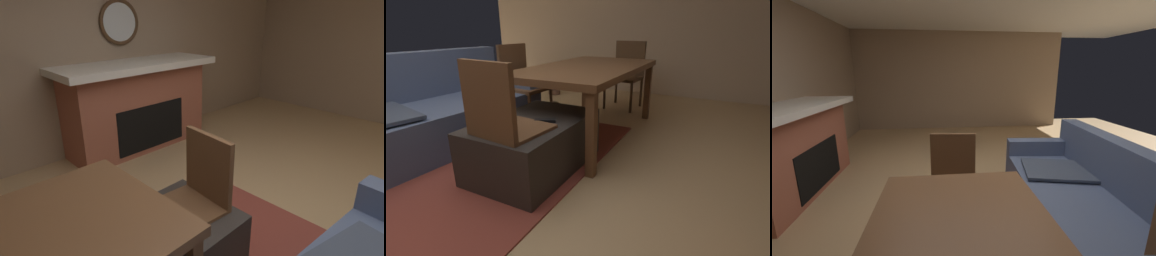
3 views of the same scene
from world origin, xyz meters
TOP-DOWN VIEW (x-y plane):
  - floor at (0.00, 0.00)m, footprint 9.48×9.48m
  - wall_back_fireplace_side at (0.00, -2.64)m, footprint 8.30×0.12m
  - fireplace at (-0.58, -2.27)m, footprint 2.05×0.76m
  - round_wall_mirror at (-0.58, -2.55)m, footprint 0.56×0.05m
  - ottoman_coffee_table at (0.65, -0.32)m, footprint 1.06×0.68m
  - tv_remote at (0.65, -0.44)m, footprint 0.12×0.16m
  - dining_chair_west at (0.30, -0.34)m, footprint 0.48×0.48m

SIDE VIEW (x-z plane):
  - floor at x=0.00m, z-range 0.00..0.00m
  - ottoman_coffee_table at x=0.65m, z-range 0.00..0.43m
  - tv_remote at x=0.65m, z-range 0.43..0.45m
  - dining_chair_west at x=0.30m, z-range 0.06..0.99m
  - fireplace at x=-0.58m, z-range 0.01..1.13m
  - wall_back_fireplace_side at x=0.00m, z-range 0.00..2.53m
  - round_wall_mirror at x=-0.58m, z-range 1.30..1.85m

